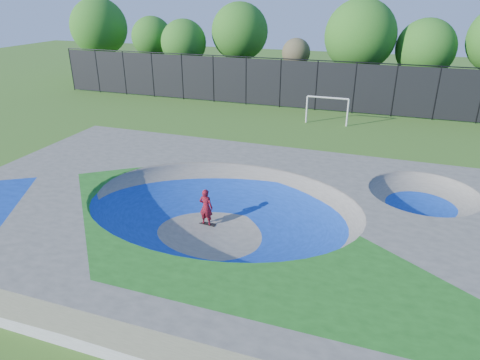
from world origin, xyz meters
name	(u,v)px	position (x,y,z in m)	size (l,w,h in m)	color
ground	(222,234)	(0.00, 0.00, 0.00)	(120.00, 120.00, 0.00)	#335F1A
skate_deck	(221,218)	(0.00, 0.00, 0.75)	(22.00, 14.00, 1.50)	gray
skater	(206,207)	(-0.88, 0.52, 0.81)	(0.59, 0.39, 1.62)	red
skateboard	(207,224)	(-0.88, 0.52, 0.03)	(0.78, 0.22, 0.05)	black
soccer_goal	(327,105)	(1.52, 17.12, 1.41)	(3.08, 0.12, 2.04)	silver
fence	(316,85)	(0.00, 21.00, 2.10)	(48.09, 0.09, 4.04)	black
treeline	(331,38)	(0.19, 26.13, 5.20)	(54.31, 7.70, 8.59)	#4C3626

